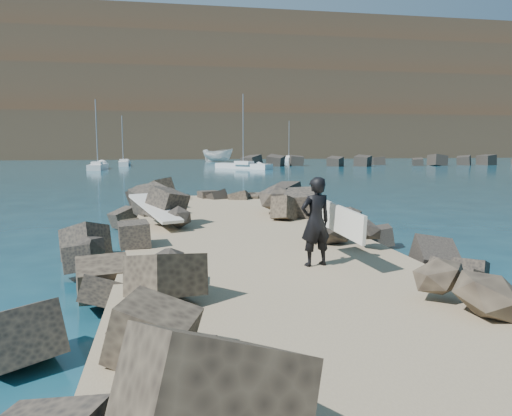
# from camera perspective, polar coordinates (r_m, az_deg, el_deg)

# --- Properties ---
(ground) EXTENTS (800.00, 800.00, 0.00)m
(ground) POSITION_cam_1_polar(r_m,az_deg,el_deg) (12.91, -0.81, -6.06)
(ground) COLOR #0F384C
(ground) RESTS_ON ground
(jetty) EXTENTS (6.00, 26.00, 0.60)m
(jetty) POSITION_cam_1_polar(r_m,az_deg,el_deg) (10.93, 0.96, -6.90)
(jetty) COLOR #8C7759
(jetty) RESTS_ON ground
(riprap_left) EXTENTS (2.60, 22.00, 1.00)m
(riprap_left) POSITION_cam_1_polar(r_m,az_deg,el_deg) (11.19, -14.35, -5.75)
(riprap_left) COLOR black
(riprap_left) RESTS_ON ground
(riprap_right) EXTENTS (2.60, 22.00, 1.00)m
(riprap_right) POSITION_cam_1_polar(r_m,az_deg,el_deg) (12.24, 13.96, -4.63)
(riprap_right) COLOR black
(riprap_right) RESTS_ON ground
(breakwater_secondary) EXTENTS (52.00, 4.00, 1.20)m
(breakwater_secondary) POSITION_cam_1_polar(r_m,az_deg,el_deg) (76.97, 18.39, 5.11)
(breakwater_secondary) COLOR black
(breakwater_secondary) RESTS_ON ground
(headland) EXTENTS (360.00, 140.00, 32.00)m
(headland) POSITION_cam_1_polar(r_m,az_deg,el_deg) (173.30, -6.61, 11.51)
(headland) COLOR #2D4919
(headland) RESTS_ON ground
(surfboard_resting) EXTENTS (1.61, 2.58, 0.08)m
(surfboard_resting) POSITION_cam_1_polar(r_m,az_deg,el_deg) (14.71, -11.47, -0.44)
(surfboard_resting) COLOR silver
(surfboard_resting) RESTS_ON riprap_left
(boat_imported) EXTENTS (6.15, 5.36, 2.31)m
(boat_imported) POSITION_cam_1_polar(r_m,az_deg,el_deg) (88.06, -4.38, 6.04)
(boat_imported) COLOR silver
(boat_imported) RESTS_ON ground
(surfer_with_board) EXTENTS (0.97, 2.17, 1.76)m
(surfer_with_board) POSITION_cam_1_polar(r_m,az_deg,el_deg) (9.84, 7.17, -1.51)
(surfer_with_board) COLOR black
(surfer_with_board) RESTS_ON jetty
(sailboat_c) EXTENTS (6.63, 6.80, 9.31)m
(sailboat_c) POSITION_cam_1_polar(r_m,az_deg,el_deg) (62.40, -1.46, 4.83)
(sailboat_c) COLOR silver
(sailboat_c) RESTS_ON ground
(sailboat_d) EXTENTS (4.05, 6.12, 7.55)m
(sailboat_d) POSITION_cam_1_polar(r_m,az_deg,el_deg) (94.38, 3.78, 5.63)
(sailboat_d) COLOR silver
(sailboat_d) RESTS_ON ground
(sailboat_b) EXTENTS (1.75, 5.90, 7.15)m
(sailboat_b) POSITION_cam_1_polar(r_m,az_deg,el_deg) (73.04, -14.93, 4.94)
(sailboat_b) COLOR silver
(sailboat_b) RESTS_ON ground
(sailboat_a) EXTENTS (1.67, 7.06, 8.48)m
(sailboat_a) POSITION_cam_1_polar(r_m,az_deg,el_deg) (63.32, -17.63, 4.53)
(sailboat_a) COLOR silver
(sailboat_a) RESTS_ON ground
(headland_buildings) EXTENTS (137.50, 30.50, 5.00)m
(headland_buildings) POSITION_cam_1_polar(r_m,az_deg,el_deg) (168.54, -4.09, 17.82)
(headland_buildings) COLOR white
(headland_buildings) RESTS_ON headland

